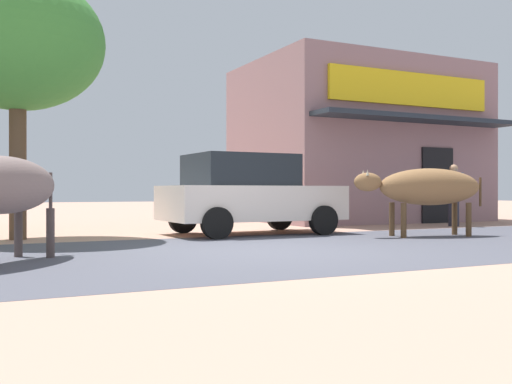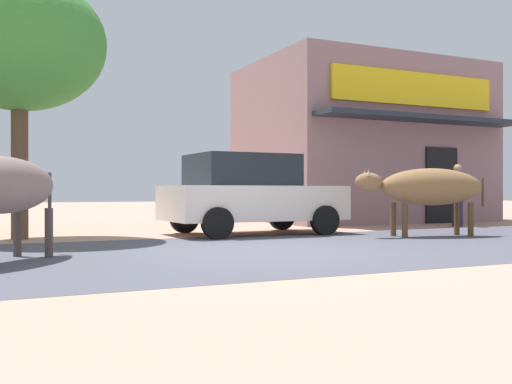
{
  "view_description": "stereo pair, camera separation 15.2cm",
  "coord_description": "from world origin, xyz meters",
  "px_view_note": "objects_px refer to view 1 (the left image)",
  "views": [
    {
      "loc": [
        -4.02,
        -7.95,
        0.9
      ],
      "look_at": [
        0.52,
        1.33,
        0.88
      ],
      "focal_mm": 41.62,
      "sensor_mm": 36.0,
      "label": 1
    },
    {
      "loc": [
        -3.88,
        -8.02,
        0.9
      ],
      "look_at": [
        0.52,
        1.33,
        0.88
      ],
      "focal_mm": 41.62,
      "sensor_mm": 36.0,
      "label": 2
    }
  ],
  "objects_px": {
    "roadside_tree": "(18,43)",
    "pedestrian_by_shop": "(454,190)",
    "cow_near_brown": "(0,186)",
    "cow_far_dark": "(427,187)",
    "parked_hatchback_car": "(248,194)"
  },
  "relations": [
    {
      "from": "pedestrian_by_shop",
      "to": "roadside_tree",
      "type": "bearing_deg",
      "value": 177.62
    },
    {
      "from": "cow_near_brown",
      "to": "cow_far_dark",
      "type": "xyz_separation_m",
      "value": [
        7.77,
        1.09,
        0.01
      ]
    },
    {
      "from": "parked_hatchback_car",
      "to": "pedestrian_by_shop",
      "type": "xyz_separation_m",
      "value": [
        5.86,
        0.2,
        0.07
      ]
    },
    {
      "from": "roadside_tree",
      "to": "pedestrian_by_shop",
      "type": "relative_size",
      "value": 3.13
    },
    {
      "from": "cow_far_dark",
      "to": "cow_near_brown",
      "type": "bearing_deg",
      "value": -172.03
    },
    {
      "from": "roadside_tree",
      "to": "pedestrian_by_shop",
      "type": "xyz_separation_m",
      "value": [
        10.24,
        -0.43,
        -2.7
      ]
    },
    {
      "from": "cow_near_brown",
      "to": "cow_far_dark",
      "type": "distance_m",
      "value": 7.85
    },
    {
      "from": "cow_near_brown",
      "to": "pedestrian_by_shop",
      "type": "relative_size",
      "value": 1.52
    },
    {
      "from": "roadside_tree",
      "to": "parked_hatchback_car",
      "type": "xyz_separation_m",
      "value": [
        4.39,
        -0.62,
        -2.78
      ]
    },
    {
      "from": "roadside_tree",
      "to": "pedestrian_by_shop",
      "type": "bearing_deg",
      "value": -2.38
    },
    {
      "from": "parked_hatchback_car",
      "to": "cow_far_dark",
      "type": "relative_size",
      "value": 1.35
    },
    {
      "from": "cow_near_brown",
      "to": "roadside_tree",
      "type": "bearing_deg",
      "value": 82.89
    },
    {
      "from": "roadside_tree",
      "to": "pedestrian_by_shop",
      "type": "height_order",
      "value": "roadside_tree"
    },
    {
      "from": "roadside_tree",
      "to": "cow_far_dark",
      "type": "distance_m",
      "value": 8.23
    },
    {
      "from": "roadside_tree",
      "to": "pedestrian_by_shop",
      "type": "distance_m",
      "value": 10.6
    }
  ]
}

